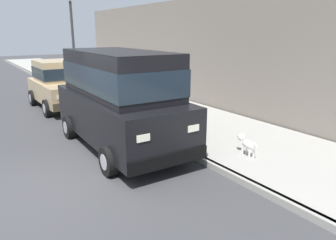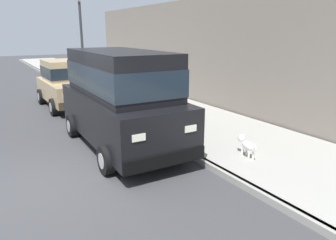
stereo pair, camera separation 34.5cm
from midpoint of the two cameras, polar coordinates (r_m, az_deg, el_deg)
name	(u,v)px [view 2 (the right image)]	position (r m, az deg, el deg)	size (l,w,h in m)	color
ground_plane	(51,181)	(6.99, -18.94, -10.43)	(80.00, 80.00, 0.00)	#38383A
curb	(181,150)	(8.13, 3.60, -5.33)	(0.16, 64.00, 0.14)	gray
sidewalk	(234,138)	(9.22, 12.86, -3.15)	(3.60, 64.00, 0.14)	#99968E
car_black_van	(120,95)	(8.27, -7.43, 4.48)	(2.22, 4.94, 2.52)	black
car_tan_hatchback	(67,83)	(13.53, -17.06, 6.41)	(2.00, 3.82, 1.88)	tan
dog_white	(246,145)	(7.68, 15.20, -4.29)	(0.28, 0.75, 0.49)	white
street_lamp	(81,33)	(16.18, -14.73, 14.84)	(0.36, 0.36, 4.42)	#2D2D33
building_facade	(196,52)	(13.81, 5.77, 12.04)	(0.50, 20.00, 4.28)	slate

